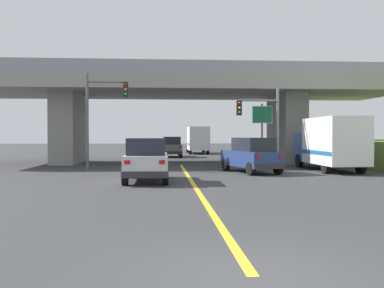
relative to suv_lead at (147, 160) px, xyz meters
name	(u,v)px	position (x,y,z in m)	size (l,w,h in m)	color
ground	(179,163)	(2.09, 13.67, -1.01)	(160.00, 160.00, 0.00)	#353538
overpass_bridge	(179,98)	(2.09, 13.67, 4.11)	(33.84, 9.50, 7.27)	gray
lane_divider_stripe	(194,184)	(2.09, -1.33, -1.01)	(0.20, 24.55, 0.01)	yellow
suv_lead	(147,160)	(0.00, 0.00, 0.00)	(1.98, 4.38, 2.02)	silver
suv_crossing	(251,155)	(5.86, 4.33, 0.00)	(3.00, 4.77, 2.02)	navy
box_truck	(330,143)	(10.91, 5.32, 0.66)	(2.33, 6.90, 3.20)	navy
sedan_oncoming	(172,147)	(1.69, 22.64, 0.00)	(1.97, 4.82, 2.02)	slate
traffic_signal_nearside	(263,119)	(7.26, 7.27, 2.21)	(2.77, 0.36, 5.17)	slate
traffic_signal_farside	(100,108)	(-3.19, 7.57, 2.88)	(2.68, 0.36, 6.09)	#56595E
highway_sign	(262,121)	(7.91, 10.31, 2.19)	(1.46, 0.17, 4.42)	slate
semi_truck_distant	(197,140)	(4.93, 30.59, 0.63)	(2.33, 7.15, 3.14)	red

